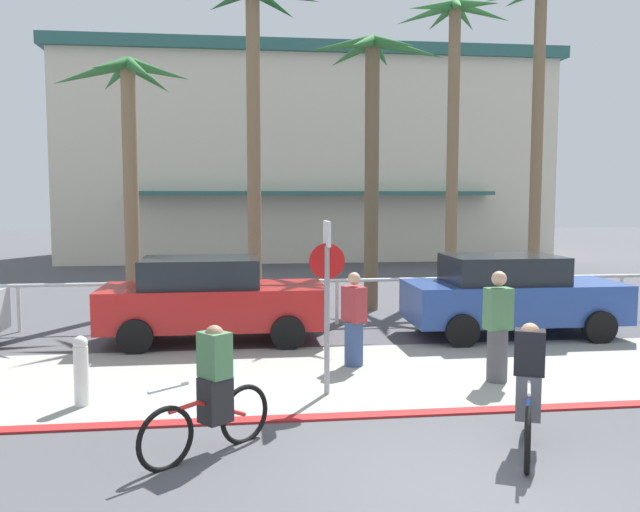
{
  "coord_description": "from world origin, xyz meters",
  "views": [
    {
      "loc": [
        -2.24,
        -6.27,
        2.94
      ],
      "look_at": [
        -0.7,
        6.0,
        1.8
      ],
      "focal_mm": 37.38,
      "sensor_mm": 36.0,
      "label": 1
    }
  ],
  "objects_px": {
    "palm_tree_4": "(372,110)",
    "pedestrian_0": "(498,331)",
    "stop_sign_bike_lane": "(327,282)",
    "bollard_2": "(81,370)",
    "palm_tree_6": "(539,75)",
    "pedestrian_1": "(354,323)",
    "palm_tree_5": "(453,77)",
    "palm_tree_3": "(253,63)",
    "cyclist_red_1": "(212,393)",
    "palm_tree_2": "(129,126)",
    "car_red_1": "(211,299)",
    "car_blue_2": "(511,295)",
    "cyclist_blue_0": "(528,390)"
  },
  "relations": [
    {
      "from": "bollard_2",
      "to": "palm_tree_4",
      "type": "distance_m",
      "value": 10.16
    },
    {
      "from": "cyclist_blue_0",
      "to": "pedestrian_0",
      "type": "height_order",
      "value": "pedestrian_0"
    },
    {
      "from": "car_red_1",
      "to": "cyclist_red_1",
      "type": "distance_m",
      "value": 5.84
    },
    {
      "from": "palm_tree_5",
      "to": "palm_tree_6",
      "type": "xyz_separation_m",
      "value": [
        2.68,
        -0.12,
        0.11
      ]
    },
    {
      "from": "bollard_2",
      "to": "car_red_1",
      "type": "distance_m",
      "value": 4.28
    },
    {
      "from": "palm_tree_2",
      "to": "palm_tree_5",
      "type": "height_order",
      "value": "palm_tree_5"
    },
    {
      "from": "pedestrian_1",
      "to": "palm_tree_5",
      "type": "bearing_deg",
      "value": 62.66
    },
    {
      "from": "palm_tree_3",
      "to": "cyclist_blue_0",
      "type": "height_order",
      "value": "palm_tree_3"
    },
    {
      "from": "bollard_2",
      "to": "palm_tree_5",
      "type": "relative_size",
      "value": 0.11
    },
    {
      "from": "palm_tree_4",
      "to": "palm_tree_6",
      "type": "height_order",
      "value": "palm_tree_6"
    },
    {
      "from": "palm_tree_4",
      "to": "car_red_1",
      "type": "distance_m",
      "value": 6.59
    },
    {
      "from": "palm_tree_6",
      "to": "pedestrian_1",
      "type": "height_order",
      "value": "palm_tree_6"
    },
    {
      "from": "palm_tree_4",
      "to": "palm_tree_5",
      "type": "relative_size",
      "value": 0.78
    },
    {
      "from": "palm_tree_4",
      "to": "cyclist_red_1",
      "type": "xyz_separation_m",
      "value": [
        -3.7,
        -9.11,
        -4.34
      ]
    },
    {
      "from": "bollard_2",
      "to": "car_blue_2",
      "type": "distance_m",
      "value": 8.63
    },
    {
      "from": "palm_tree_3",
      "to": "pedestrian_0",
      "type": "distance_m",
      "value": 10.25
    },
    {
      "from": "cyclist_red_1",
      "to": "pedestrian_0",
      "type": "bearing_deg",
      "value": 28.29
    },
    {
      "from": "bollard_2",
      "to": "palm_tree_3",
      "type": "height_order",
      "value": "palm_tree_3"
    },
    {
      "from": "bollard_2",
      "to": "car_red_1",
      "type": "relative_size",
      "value": 0.23
    },
    {
      "from": "stop_sign_bike_lane",
      "to": "cyclist_red_1",
      "type": "distance_m",
      "value": 2.74
    },
    {
      "from": "car_red_1",
      "to": "cyclist_red_1",
      "type": "xyz_separation_m",
      "value": [
        0.23,
        -5.84,
        -0.18
      ]
    },
    {
      "from": "bollard_2",
      "to": "pedestrian_1",
      "type": "relative_size",
      "value": 0.61
    },
    {
      "from": "palm_tree_4",
      "to": "pedestrian_1",
      "type": "xyz_separation_m",
      "value": [
        -1.43,
        -5.54,
        -4.29
      ]
    },
    {
      "from": "palm_tree_4",
      "to": "cyclist_blue_0",
      "type": "xyz_separation_m",
      "value": [
        -0.08,
        -9.44,
        -4.34
      ]
    },
    {
      "from": "palm_tree_3",
      "to": "bollard_2",
      "type": "bearing_deg",
      "value": -107.53
    },
    {
      "from": "bollard_2",
      "to": "palm_tree_4",
      "type": "bearing_deg",
      "value": 52.4
    },
    {
      "from": "palm_tree_4",
      "to": "pedestrian_0",
      "type": "relative_size",
      "value": 3.91
    },
    {
      "from": "stop_sign_bike_lane",
      "to": "palm_tree_4",
      "type": "bearing_deg",
      "value": 73.46
    },
    {
      "from": "car_blue_2",
      "to": "bollard_2",
      "type": "bearing_deg",
      "value": -154.54
    },
    {
      "from": "bollard_2",
      "to": "car_red_1",
      "type": "xyz_separation_m",
      "value": [
        1.63,
        3.94,
        0.35
      ]
    },
    {
      "from": "bollard_2",
      "to": "palm_tree_6",
      "type": "distance_m",
      "value": 16.66
    },
    {
      "from": "palm_tree_3",
      "to": "palm_tree_6",
      "type": "relative_size",
      "value": 0.89
    },
    {
      "from": "palm_tree_4",
      "to": "car_blue_2",
      "type": "bearing_deg",
      "value": -57.53
    },
    {
      "from": "palm_tree_2",
      "to": "pedestrian_1",
      "type": "distance_m",
      "value": 8.37
    },
    {
      "from": "pedestrian_1",
      "to": "bollard_2",
      "type": "bearing_deg",
      "value": -157.9
    },
    {
      "from": "stop_sign_bike_lane",
      "to": "palm_tree_2",
      "type": "xyz_separation_m",
      "value": [
        -3.88,
        7.42,
        2.94
      ]
    },
    {
      "from": "palm_tree_5",
      "to": "cyclist_blue_0",
      "type": "bearing_deg",
      "value": -104.29
    },
    {
      "from": "palm_tree_6",
      "to": "car_blue_2",
      "type": "bearing_deg",
      "value": -118.23
    },
    {
      "from": "bollard_2",
      "to": "palm_tree_4",
      "type": "relative_size",
      "value": 0.15
    },
    {
      "from": "palm_tree_6",
      "to": "car_blue_2",
      "type": "xyz_separation_m",
      "value": [
        -3.64,
        -6.78,
        -5.74
      ]
    },
    {
      "from": "car_red_1",
      "to": "car_blue_2",
      "type": "bearing_deg",
      "value": -2.16
    },
    {
      "from": "bollard_2",
      "to": "palm_tree_6",
      "type": "relative_size",
      "value": 0.11
    },
    {
      "from": "bollard_2",
      "to": "pedestrian_0",
      "type": "bearing_deg",
      "value": 3.97
    },
    {
      "from": "bollard_2",
      "to": "pedestrian_0",
      "type": "xyz_separation_m",
      "value": [
        6.18,
        0.43,
        0.3
      ]
    },
    {
      "from": "palm_tree_5",
      "to": "bollard_2",
      "type": "bearing_deg",
      "value": -129.5
    },
    {
      "from": "palm_tree_3",
      "to": "cyclist_red_1",
      "type": "relative_size",
      "value": 5.56
    },
    {
      "from": "pedestrian_0",
      "to": "car_blue_2",
      "type": "bearing_deg",
      "value": 63.87
    },
    {
      "from": "bollard_2",
      "to": "palm_tree_3",
      "type": "distance_m",
      "value": 10.48
    },
    {
      "from": "car_blue_2",
      "to": "pedestrian_1",
      "type": "bearing_deg",
      "value": -150.97
    },
    {
      "from": "pedestrian_1",
      "to": "car_blue_2",
      "type": "bearing_deg",
      "value": 29.03
    }
  ]
}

